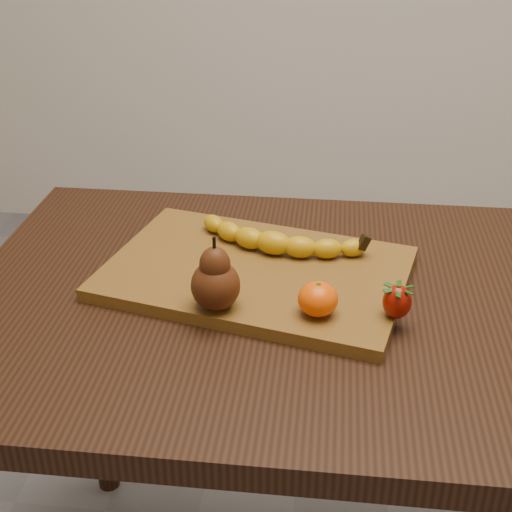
# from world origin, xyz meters

# --- Properties ---
(table) EXTENTS (1.00, 0.70, 0.76)m
(table) POSITION_xyz_m (0.00, 0.00, 0.66)
(table) COLOR black
(table) RESTS_ON ground
(cutting_board) EXTENTS (0.51, 0.39, 0.02)m
(cutting_board) POSITION_xyz_m (-0.06, 0.04, 0.77)
(cutting_board) COLOR brown
(cutting_board) RESTS_ON table
(banana) EXTENTS (0.25, 0.12, 0.04)m
(banana) POSITION_xyz_m (-0.04, 0.09, 0.80)
(banana) COLOR #CF9D09
(banana) RESTS_ON cutting_board
(pear) EXTENTS (0.09, 0.09, 0.11)m
(pear) POSITION_xyz_m (-0.10, -0.08, 0.83)
(pear) COLOR #4D220C
(pear) RESTS_ON cutting_board
(mandarin) EXTENTS (0.06, 0.06, 0.05)m
(mandarin) POSITION_xyz_m (0.04, -0.08, 0.80)
(mandarin) COLOR #FF5102
(mandarin) RESTS_ON cutting_board
(strawberry) EXTENTS (0.05, 0.05, 0.05)m
(strawberry) POSITION_xyz_m (0.14, -0.07, 0.80)
(strawberry) COLOR #8E0F03
(strawberry) RESTS_ON cutting_board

